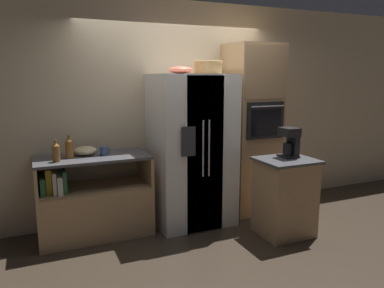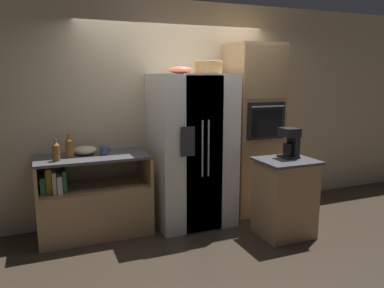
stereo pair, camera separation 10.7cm
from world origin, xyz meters
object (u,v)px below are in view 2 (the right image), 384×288
object	(u,v)px
mug	(104,150)
coffee_maker	(291,141)
wicker_basket	(208,67)
wall_oven	(253,129)
bottle_tall	(69,147)
refrigerator	(192,150)
mixing_bowl	(85,150)
fruit_bowl	(181,70)
bottle_short	(56,151)

from	to	relation	value
mug	coffee_maker	xyz separation A→B (m)	(2.02, -0.80, 0.10)
wicker_basket	coffee_maker	bearing A→B (deg)	-41.86
wall_oven	wicker_basket	world-z (taller)	wall_oven
wicker_basket	bottle_tall	xyz separation A→B (m)	(-1.64, 0.15, -0.89)
refrigerator	coffee_maker	xyz separation A→B (m)	(0.94, -0.72, 0.17)
bottle_tall	mixing_bowl	xyz separation A→B (m)	(0.18, 0.09, -0.07)
wall_oven	mug	size ratio (longest dim) A/B	18.62
fruit_bowl	mug	size ratio (longest dim) A/B	2.35
refrigerator	wall_oven	world-z (taller)	wall_oven
fruit_bowl	mixing_bowl	bearing A→B (deg)	166.47
wicker_basket	fruit_bowl	distance (m)	0.37
wall_oven	mixing_bowl	world-z (taller)	wall_oven
wall_oven	bottle_tall	xyz separation A→B (m)	(-2.37, 0.01, -0.07)
refrigerator	mug	size ratio (longest dim) A/B	15.44
fruit_bowl	bottle_short	size ratio (longest dim) A/B	1.20
mug	coffee_maker	size ratio (longest dim) A/B	0.35
wicker_basket	bottle_short	distance (m)	2.01
mug	coffee_maker	distance (m)	2.17
wall_oven	wicker_basket	size ratio (longest dim) A/B	6.41
bottle_tall	mug	distance (m)	0.38
mixing_bowl	coffee_maker	xyz separation A→B (m)	(2.21, -0.91, 0.11)
bottle_short	coffee_maker	bearing A→B (deg)	-15.01
refrigerator	mug	world-z (taller)	refrigerator
refrigerator	coffee_maker	size ratio (longest dim) A/B	5.38
wall_oven	bottle_short	xyz separation A→B (m)	(-2.52, -0.12, -0.08)
bottle_short	coffee_maker	distance (m)	2.63
bottle_tall	mixing_bowl	size ratio (longest dim) A/B	1.00
mug	wicker_basket	bearing A→B (deg)	-6.03
wicker_basket	bottle_tall	size ratio (longest dim) A/B	1.34
mixing_bowl	bottle_short	bearing A→B (deg)	-144.79
bottle_short	mixing_bowl	xyz separation A→B (m)	(0.33, 0.23, -0.06)
fruit_bowl	coffee_maker	bearing A→B (deg)	-30.21
wall_oven	bottle_tall	bearing A→B (deg)	179.69
wall_oven	coffee_maker	size ratio (longest dim) A/B	6.48
mixing_bowl	coffee_maker	world-z (taller)	coffee_maker
fruit_bowl	bottle_tall	size ratio (longest dim) A/B	1.09
bottle_short	mug	size ratio (longest dim) A/B	1.95
wall_oven	bottle_short	bearing A→B (deg)	-177.17
fruit_bowl	coffee_maker	distance (m)	1.53
wicker_basket	fruit_bowl	bearing A→B (deg)	-176.65
coffee_maker	bottle_short	bearing A→B (deg)	164.99
mug	mixing_bowl	distance (m)	0.22
refrigerator	bottle_tall	world-z (taller)	refrigerator
wall_oven	refrigerator	bearing A→B (deg)	-174.78
wicker_basket	bottle_tall	world-z (taller)	wicker_basket
coffee_maker	fruit_bowl	bearing A→B (deg)	149.79
refrigerator	wicker_basket	size ratio (longest dim) A/B	5.32
fruit_bowl	wall_oven	bearing A→B (deg)	8.15
fruit_bowl	refrigerator	bearing A→B (deg)	22.67
bottle_short	mug	world-z (taller)	bottle_short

